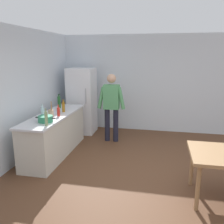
% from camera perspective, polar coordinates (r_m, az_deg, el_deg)
% --- Properties ---
extents(ground_plane, '(14.00, 14.00, 0.00)m').
position_cam_1_polar(ground_plane, '(4.38, 7.43, -16.00)').
color(ground_plane, brown).
extents(wall_back, '(6.40, 0.12, 2.70)m').
position_cam_1_polar(wall_back, '(6.86, 9.71, 6.65)').
color(wall_back, silver).
rests_on(wall_back, ground_plane).
extents(wall_left, '(0.12, 5.60, 2.70)m').
position_cam_1_polar(wall_left, '(4.97, -23.29, 3.16)').
color(wall_left, silver).
rests_on(wall_left, ground_plane).
extents(kitchen_counter, '(0.64, 2.20, 0.90)m').
position_cam_1_polar(kitchen_counter, '(5.39, -13.49, -5.21)').
color(kitchen_counter, beige).
rests_on(kitchen_counter, ground_plane).
extents(refrigerator, '(0.70, 0.67, 1.80)m').
position_cam_1_polar(refrigerator, '(6.68, -7.17, 2.65)').
color(refrigerator, white).
rests_on(refrigerator, ground_plane).
extents(person, '(0.70, 0.22, 1.70)m').
position_cam_1_polar(person, '(5.89, -0.13, 2.07)').
color(person, '#1E1E2D').
rests_on(person, ground_plane).
extents(cooking_pot, '(0.40, 0.28, 0.12)m').
position_cam_1_polar(cooking_pot, '(4.72, -15.62, -1.59)').
color(cooking_pot, '#2D845B').
rests_on(cooking_pot, kitchen_counter).
extents(utensil_jar, '(0.11, 0.11, 0.32)m').
position_cam_1_polar(utensil_jar, '(5.09, -14.39, -0.20)').
color(utensil_jar, tan).
rests_on(utensil_jar, kitchen_counter).
extents(bottle_vinegar_tall, '(0.06, 0.06, 0.32)m').
position_cam_1_polar(bottle_vinegar_tall, '(4.44, -15.44, -1.51)').
color(bottle_vinegar_tall, gray).
rests_on(bottle_vinegar_tall, kitchen_counter).
extents(bottle_sauce_red, '(0.06, 0.06, 0.24)m').
position_cam_1_polar(bottle_sauce_red, '(5.09, -12.68, 0.09)').
color(bottle_sauce_red, '#B22319').
rests_on(bottle_sauce_red, kitchen_counter).
extents(bottle_water_clear, '(0.07, 0.07, 0.30)m').
position_cam_1_polar(bottle_water_clear, '(4.93, -16.25, -0.20)').
color(bottle_water_clear, silver).
rests_on(bottle_water_clear, kitchen_counter).
extents(bottle_oil_amber, '(0.06, 0.06, 0.28)m').
position_cam_1_polar(bottle_oil_amber, '(5.44, -11.53, 1.22)').
color(bottle_oil_amber, '#996619').
rests_on(bottle_oil_amber, kitchen_counter).
extents(bottle_wine_green, '(0.08, 0.08, 0.34)m').
position_cam_1_polar(bottle_wine_green, '(5.86, -12.52, 2.36)').
color(bottle_wine_green, '#1E5123').
rests_on(bottle_wine_green, kitchen_counter).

